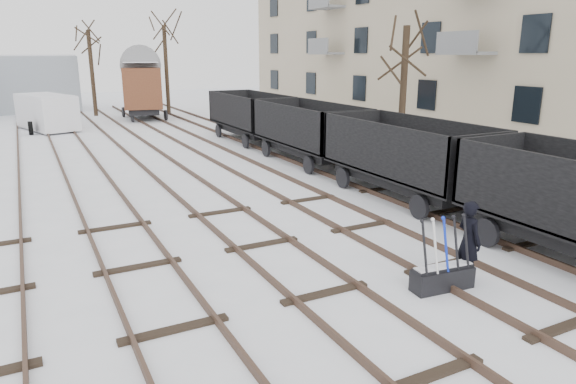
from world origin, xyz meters
The scene contains 13 objects.
ground centered at (0.00, 0.00, 0.00)m, with size 120.00×120.00×0.00m, color white.
tracks centered at (0.00, 13.67, 0.07)m, with size 13.90×52.00×0.16m.
shed_right centered at (-4.00, 40.00, 2.25)m, with size 7.00×6.00×4.50m.
ground_frame centered at (2.22, -0.86, 0.28)m, with size 1.33×0.54×1.49m.
worker centered at (2.97, -0.76, 0.86)m, with size 0.63×0.41×1.72m, color black.
freight_wagon_b centered at (6.00, 4.85, 0.97)m, with size 2.48×6.19×2.53m.
freight_wagon_c centered at (6.00, 11.25, 0.97)m, with size 2.48×6.19×2.53m.
freight_wagon_d centered at (6.00, 17.65, 0.97)m, with size 2.48×6.19×2.53m.
box_van_wagon centered at (2.98, 30.23, 2.35)m, with size 3.77×5.72×4.03m.
panel_van centered at (-3.55, 27.07, 1.13)m, with size 3.47×5.34×2.17m.
tree_near centered at (10.18, 10.25, 2.88)m, with size 0.30×0.30×5.75m, color black.
tree_far_left centered at (0.11, 33.82, 3.13)m, with size 0.30×0.30×6.27m, color black.
tree_far_right centered at (5.34, 32.32, 3.32)m, with size 0.30×0.30×6.65m, color black.
Camera 1 is at (-4.87, -7.85, 4.58)m, focal length 32.00 mm.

